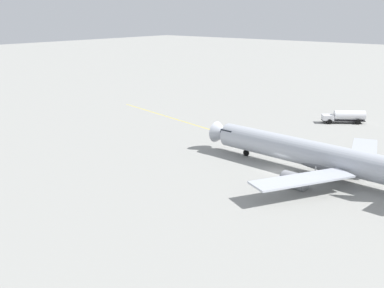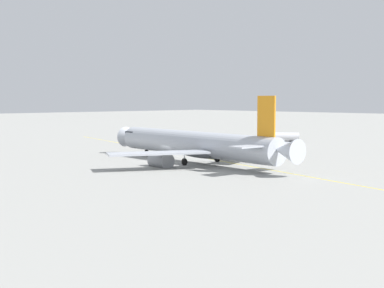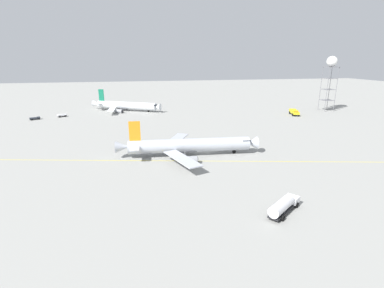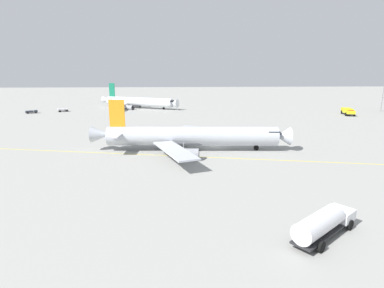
% 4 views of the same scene
% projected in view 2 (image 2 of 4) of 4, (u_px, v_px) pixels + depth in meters
% --- Properties ---
extents(ground_plane, '(600.00, 600.00, 0.00)m').
position_uv_depth(ground_plane, '(161.00, 161.00, 89.10)').
color(ground_plane, gray).
extents(airliner_main, '(41.93, 33.70, 10.98)m').
position_uv_depth(airliner_main, '(196.00, 145.00, 86.30)').
color(airliner_main, '#B2B7C1').
rests_on(airliner_main, ground_plane).
extents(fuel_tanker_truck, '(8.81, 7.41, 2.87)m').
position_uv_depth(fuel_tanker_truck, '(279.00, 138.00, 118.90)').
color(fuel_tanker_truck, '#232326').
rests_on(fuel_tanker_truck, ground_plane).
extents(taxiway_centreline, '(123.26, 28.61, 0.01)m').
position_uv_depth(taxiway_centreline, '(207.00, 159.00, 92.81)').
color(taxiway_centreline, yellow).
rests_on(taxiway_centreline, ground_plane).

